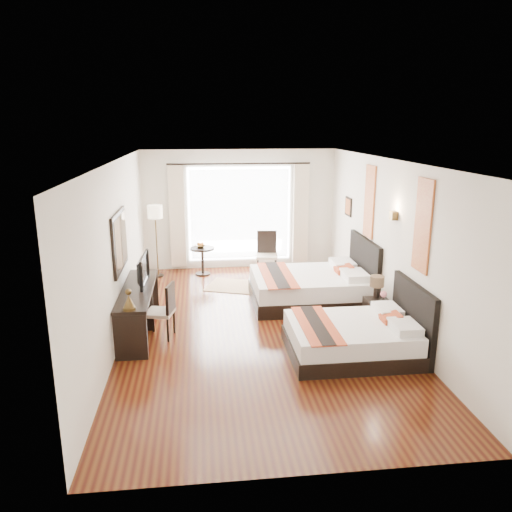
{
  "coord_description": "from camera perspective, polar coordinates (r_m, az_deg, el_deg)",
  "views": [
    {
      "loc": [
        -0.95,
        -7.87,
        3.36
      ],
      "look_at": [
        -0.02,
        0.16,
        1.22
      ],
      "focal_mm": 35.0,
      "sensor_mm": 36.0,
      "label": 1
    }
  ],
  "objects": [
    {
      "name": "wall_desk",
      "position": [
        8.21,
        -15.5,
        0.51
      ],
      "size": [
        0.01,
        7.5,
        2.8
      ],
      "primitive_type": "cube",
      "color": "silver",
      "rests_on": "floor"
    },
    {
      "name": "wall_sconce",
      "position": [
        8.42,
        15.45,
        4.48
      ],
      "size": [
        0.1,
        0.14,
        0.14
      ],
      "primitive_type": "cube",
      "color": "#453418",
      "rests_on": "wall_headboard"
    },
    {
      "name": "console_desk",
      "position": [
        8.54,
        -13.26,
        -5.98
      ],
      "size": [
        0.5,
        2.2,
        0.76
      ],
      "primitive_type": "cube",
      "color": "black",
      "rests_on": "floor"
    },
    {
      "name": "drape_right",
      "position": [
        11.93,
        5.12,
        4.76
      ],
      "size": [
        0.35,
        0.14,
        2.35
      ],
      "primitive_type": "cube",
      "color": "beige",
      "rests_on": "floor"
    },
    {
      "name": "side_table",
      "position": [
        11.48,
        -6.12,
        -0.59
      ],
      "size": [
        0.55,
        0.55,
        0.64
      ],
      "primitive_type": "cylinder",
      "color": "black",
      "rests_on": "floor"
    },
    {
      "name": "window_glass",
      "position": [
        11.81,
        -1.91,
        4.82
      ],
      "size": [
        2.4,
        0.02,
        2.2
      ],
      "primitive_type": "cube",
      "color": "white",
      "rests_on": "wall_window"
    },
    {
      "name": "floor",
      "position": [
        8.61,
        0.25,
        -8.14
      ],
      "size": [
        4.5,
        7.5,
        0.01
      ],
      "primitive_type": "cube",
      "color": "#39110A",
      "rests_on": "ground"
    },
    {
      "name": "mirror_glass",
      "position": [
        8.23,
        -15.15,
        1.65
      ],
      "size": [
        0.01,
        1.12,
        0.82
      ],
      "primitive_type": "cube",
      "color": "white",
      "rests_on": "mirror_frame"
    },
    {
      "name": "ceiling",
      "position": [
        7.94,
        0.27,
        10.76
      ],
      "size": [
        4.5,
        7.5,
        0.02
      ],
      "primitive_type": "cube",
      "color": "white",
      "rests_on": "wall_headboard"
    },
    {
      "name": "window_chair",
      "position": [
        11.31,
        1.24,
        -0.78
      ],
      "size": [
        0.53,
        0.53,
        1.02
      ],
      "rotation": [
        0.0,
        0.0,
        -1.69
      ],
      "color": "tan",
      "rests_on": "floor"
    },
    {
      "name": "wall_window",
      "position": [
        11.81,
        -1.92,
        5.31
      ],
      "size": [
        4.5,
        0.01,
        2.8
      ],
      "primitive_type": "cube",
      "color": "silver",
      "rests_on": "floor"
    },
    {
      "name": "vase",
      "position": [
        8.53,
        14.35,
        -4.75
      ],
      "size": [
        0.16,
        0.16,
        0.12
      ],
      "primitive_type": "imported",
      "rotation": [
        0.0,
        0.0,
        -0.4
      ],
      "color": "black",
      "rests_on": "nightstand"
    },
    {
      "name": "table_lamp",
      "position": [
        8.67,
        13.66,
        -3.02
      ],
      "size": [
        0.24,
        0.24,
        0.38
      ],
      "color": "black",
      "rests_on": "nightstand"
    },
    {
      "name": "art_panel_far",
      "position": [
        9.62,
        12.84,
        6.07
      ],
      "size": [
        0.03,
        0.5,
        1.35
      ],
      "primitive_type": "cube",
      "color": "maroon",
      "rests_on": "wall_headboard"
    },
    {
      "name": "television",
      "position": [
        8.54,
        -13.22,
        -1.53
      ],
      "size": [
        0.14,
        0.87,
        0.5
      ],
      "primitive_type": "imported",
      "rotation": [
        0.0,
        0.0,
        1.54
      ],
      "color": "black",
      "rests_on": "console_desk"
    },
    {
      "name": "bed_far",
      "position": [
        9.71,
        6.53,
        -3.46
      ],
      "size": [
        2.21,
        1.73,
        1.25
      ],
      "color": "black",
      "rests_on": "floor"
    },
    {
      "name": "drape_left",
      "position": [
        11.69,
        -8.98,
        4.44
      ],
      "size": [
        0.35,
        0.14,
        2.35
      ],
      "primitive_type": "cube",
      "color": "beige",
      "rests_on": "floor"
    },
    {
      "name": "sheer_curtain",
      "position": [
        11.76,
        -1.88,
        4.77
      ],
      "size": [
        2.3,
        0.02,
        2.1
      ],
      "primitive_type": "cube",
      "color": "white",
      "rests_on": "wall_window"
    },
    {
      "name": "mirror_frame",
      "position": [
        8.24,
        -15.33,
        1.64
      ],
      "size": [
        0.04,
        1.25,
        0.95
      ],
      "primitive_type": "cube",
      "color": "black",
      "rests_on": "wall_desk"
    },
    {
      "name": "fruit_bowl",
      "position": [
        11.39,
        -6.36,
        1.08
      ],
      "size": [
        0.25,
        0.25,
        0.05
      ],
      "primitive_type": "imported",
      "rotation": [
        0.0,
        0.0,
        -0.18
      ],
      "color": "#412617",
      "rests_on": "side_table"
    },
    {
      "name": "jute_rug",
      "position": [
        10.66,
        -1.81,
        -3.48
      ],
      "size": [
        1.62,
        1.35,
        0.01
      ],
      "primitive_type": "cube",
      "rotation": [
        0.0,
        0.0,
        -0.35
      ],
      "color": "tan",
      "rests_on": "floor"
    },
    {
      "name": "desk_chair",
      "position": [
        8.28,
        -10.75,
        -7.29
      ],
      "size": [
        0.51,
        0.51,
        0.9
      ],
      "rotation": [
        0.0,
        0.0,
        2.9
      ],
      "color": "tan",
      "rests_on": "floor"
    },
    {
      "name": "wall_headboard",
      "position": [
        8.71,
        15.09,
        1.35
      ],
      "size": [
        0.01,
        7.5,
        2.8
      ],
      "primitive_type": "cube",
      "color": "silver",
      "rests_on": "floor"
    },
    {
      "name": "bed_near",
      "position": [
        7.7,
        11.43,
        -9.0
      ],
      "size": [
        1.92,
        1.49,
        1.08
      ],
      "color": "black",
      "rests_on": "floor"
    },
    {
      "name": "floor_lamp",
      "position": [
        11.27,
        -11.44,
        4.45
      ],
      "size": [
        0.33,
        0.33,
        1.63
      ],
      "color": "black",
      "rests_on": "floor"
    },
    {
      "name": "nightstand",
      "position": [
        8.81,
        13.71,
        -6.38
      ],
      "size": [
        0.39,
        0.48,
        0.46
      ],
      "primitive_type": "cube",
      "color": "black",
      "rests_on": "floor"
    },
    {
      "name": "wall_entry",
      "position": [
        4.66,
        5.84,
        -10.08
      ],
      "size": [
        4.5,
        0.01,
        2.8
      ],
      "primitive_type": "cube",
      "color": "silver",
      "rests_on": "floor"
    },
    {
      "name": "bronze_figurine",
      "position": [
        7.43,
        -14.33,
        -4.97
      ],
      "size": [
        0.2,
        0.2,
        0.28
      ],
      "primitive_type": null,
      "rotation": [
        0.0,
        0.0,
        -0.05
      ],
      "color": "#453418",
      "rests_on": "console_desk"
    },
    {
      "name": "art_panel_near",
      "position": [
        7.53,
        18.52,
        3.3
      ],
      "size": [
        0.03,
        0.5,
        1.35
      ],
      "primitive_type": "cube",
      "color": "maroon",
      "rests_on": "wall_headboard"
    }
  ]
}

